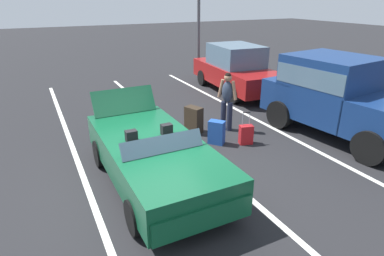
% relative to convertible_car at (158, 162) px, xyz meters
% --- Properties ---
extents(ground_plane, '(80.00, 80.00, 0.00)m').
position_rel_convertible_car_xyz_m(ground_plane, '(-0.20, -0.00, -0.59)').
color(ground_plane, black).
extents(lot_line_near, '(18.00, 0.12, 0.01)m').
position_rel_convertible_car_xyz_m(lot_line_near, '(-0.20, -1.28, -0.59)').
color(lot_line_near, silver).
rests_on(lot_line_near, ground_plane).
extents(lot_line_mid, '(18.00, 0.12, 0.01)m').
position_rel_convertible_car_xyz_m(lot_line_mid, '(-0.20, 1.42, -0.59)').
color(lot_line_mid, silver).
rests_on(lot_line_mid, ground_plane).
extents(lot_line_far, '(18.00, 0.12, 0.01)m').
position_rel_convertible_car_xyz_m(lot_line_far, '(-0.20, 4.12, -0.59)').
color(lot_line_far, silver).
rests_on(lot_line_far, ground_plane).
extents(convertible_car, '(4.23, 1.87, 1.50)m').
position_rel_convertible_car_xyz_m(convertible_car, '(0.00, 0.00, 0.00)').
color(convertible_car, '#0F4C2D').
rests_on(convertible_car, ground_plane).
extents(suitcase_large_black, '(0.55, 0.44, 0.74)m').
position_rel_convertible_car_xyz_m(suitcase_large_black, '(-2.27, 1.93, -0.22)').
color(suitcase_large_black, '#2D2319').
rests_on(suitcase_large_black, ground_plane).
extents(suitcase_medium_bright, '(0.46, 0.44, 0.62)m').
position_rel_convertible_car_xyz_m(suitcase_medium_bright, '(-1.34, 2.11, -0.28)').
color(suitcase_medium_bright, '#1E479E').
rests_on(suitcase_medium_bright, ground_plane).
extents(suitcase_small_carryon, '(0.28, 0.38, 0.85)m').
position_rel_convertible_car_xyz_m(suitcase_small_carryon, '(-0.99, 2.78, -0.34)').
color(suitcase_small_carryon, red).
rests_on(suitcase_small_carryon, ground_plane).
extents(traveler_person, '(0.57, 0.38, 1.65)m').
position_rel_convertible_car_xyz_m(traveler_person, '(-2.04, 2.84, 0.34)').
color(traveler_person, '#1E2338').
rests_on(traveler_person, ground_plane).
extents(parked_pickup_truck_near, '(5.20, 2.55, 2.10)m').
position_rel_convertible_car_xyz_m(parked_pickup_truck_near, '(-0.31, 5.37, 0.51)').
color(parked_pickup_truck_near, navy).
rests_on(parked_pickup_truck_near, ground_plane).
extents(parked_sedan_far, '(4.62, 2.14, 1.82)m').
position_rel_convertible_car_xyz_m(parked_sedan_far, '(-5.38, 5.35, 0.30)').
color(parked_sedan_far, maroon).
rests_on(parked_sedan_far, ground_plane).
extents(parking_lamp_post, '(0.50, 0.24, 5.79)m').
position_rel_convertible_car_xyz_m(parking_lamp_post, '(-8.46, 5.28, 2.73)').
color(parking_lamp_post, '#4C4C51').
rests_on(parking_lamp_post, ground_plane).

